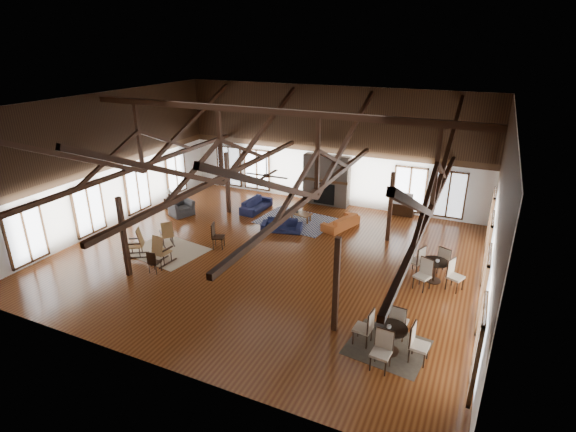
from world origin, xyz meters
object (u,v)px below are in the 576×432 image
at_px(sofa_navy_left, 256,205).
at_px(armchair, 181,208).
at_px(tv_console, 402,209).
at_px(coffee_table, 300,214).
at_px(cafe_table_near, 390,335).
at_px(sofa_navy_front, 282,226).
at_px(cafe_table_far, 435,267).
at_px(sofa_orange, 341,222).

distance_m(sofa_navy_left, armchair, 3.73).
bearing_deg(tv_console, sofa_navy_left, -160.32).
height_order(sofa_navy_left, coffee_table, sofa_navy_left).
distance_m(sofa_navy_left, cafe_table_near, 11.85).
xyz_separation_m(sofa_navy_front, sofa_navy_left, (-2.29, 1.83, 0.03)).
bearing_deg(cafe_table_far, sofa_navy_left, 158.63).
xyz_separation_m(sofa_navy_front, cafe_table_far, (6.89, -1.76, 0.29)).
xyz_separation_m(sofa_orange, tv_console, (2.23, 2.77, -0.01)).
relative_size(sofa_orange, armchair, 1.83).
bearing_deg(coffee_table, sofa_navy_left, -175.86).
bearing_deg(sofa_orange, tv_console, 159.85).
xyz_separation_m(cafe_table_near, tv_console, (-1.79, 10.58, -0.27)).
distance_m(coffee_table, cafe_table_far, 7.34).
distance_m(sofa_orange, coffee_table, 2.03).
bearing_deg(sofa_navy_front, cafe_table_near, -59.72).
distance_m(sofa_navy_front, cafe_table_far, 7.12).
bearing_deg(cafe_table_far, tv_console, 111.34).
relative_size(cafe_table_near, cafe_table_far, 1.01).
distance_m(sofa_navy_front, sofa_orange, 2.75).
relative_size(coffee_table, cafe_table_near, 0.58).
bearing_deg(sofa_orange, coffee_table, -69.06).
distance_m(sofa_navy_front, sofa_navy_left, 2.93).
height_order(sofa_orange, cafe_table_near, cafe_table_near).
bearing_deg(sofa_navy_left, cafe_table_near, -130.87).
distance_m(sofa_navy_front, coffee_table, 1.45).
height_order(sofa_navy_left, armchair, armchair).
bearing_deg(cafe_table_far, sofa_navy_front, 165.65).
bearing_deg(cafe_table_far, coffee_table, 154.34).
relative_size(cafe_table_far, tv_console, 1.85).
relative_size(sofa_orange, tv_console, 1.74).
relative_size(sofa_navy_front, sofa_orange, 0.91).
bearing_deg(tv_console, sofa_orange, -128.85).
distance_m(cafe_table_far, tv_console, 6.48).
bearing_deg(sofa_orange, cafe_table_far, 73.33).
distance_m(sofa_orange, armchair, 7.88).
xyz_separation_m(cafe_table_far, tv_console, (-2.36, 6.03, -0.26)).
distance_m(armchair, tv_console, 10.90).
bearing_deg(cafe_table_near, sofa_orange, 117.22).
distance_m(cafe_table_near, tv_console, 10.74).
height_order(coffee_table, armchair, armchair).
height_order(sofa_orange, tv_console, sofa_orange).
bearing_deg(sofa_navy_front, sofa_orange, 18.27).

